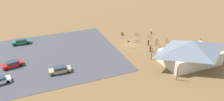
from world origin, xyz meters
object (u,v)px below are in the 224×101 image
Objects in this scene: bicycle_orange_trailside at (185,42)px; lot_sign at (128,43)px; bicycle_yellow_near_sign at (178,41)px; bicycle_teal_yard_right at (179,45)px; car_green_far_end at (21,42)px; bicycle_silver_yard_center at (149,37)px; visitor_crossing_yard at (150,49)px; bicycle_blue_lone_east at (169,46)px; trash_bin at (122,34)px; bicycle_white_edge_south at (159,48)px; bicycle_red_yard_front at (157,44)px; bicycle_purple_yard_left at (137,41)px; visitor_at_bikes at (151,31)px; bicycle_orange_by_bin at (167,40)px; visitor_by_pavilion at (149,42)px; car_red_back_corner at (13,64)px; bicycle_purple_edge_north at (156,40)px; bike_pavilion at (191,51)px; bicycle_green_near_porch at (170,43)px; car_tan_by_curb at (60,70)px; bicycle_black_lone_west at (137,35)px.

lot_sign is at bearing -11.83° from bicycle_orange_trailside.
bicycle_yellow_near_sign is at bearing 171.67° from lot_sign.
lot_sign is 16.28m from bicycle_orange_trailside.
car_green_far_end is at bearing -24.33° from bicycle_teal_yard_right.
bicycle_silver_yard_center is at bearing -45.22° from bicycle_orange_trailside.
visitor_crossing_yard is (-4.29, 4.04, -0.55)m from lot_sign.
lot_sign is 0.48× the size of car_green_far_end.
car_green_far_end is (36.52, -17.05, 0.38)m from bicycle_blue_lone_east.
trash_bin is 0.53× the size of bicycle_white_edge_south.
trash_bin is 0.55× the size of bicycle_yellow_near_sign.
visitor_crossing_yard is at bearing 59.91° from bicycle_silver_yard_center.
bicycle_red_yard_front reaches higher than bicycle_silver_yard_center.
bicycle_red_yard_front is 0.96× the size of bicycle_purple_yard_left.
bicycle_orange_trailside is at bearing 114.92° from visitor_at_bikes.
bicycle_white_edge_south is at bearing -174.83° from visitor_crossing_yard.
bicycle_orange_trailside is (-11.97, 5.62, -0.05)m from bicycle_purple_yard_left.
bicycle_white_edge_south is (-4.51, 12.91, -0.08)m from trash_bin.
bicycle_silver_yard_center is 7.51m from bicycle_blue_lone_east.
lot_sign is 1.36× the size of bicycle_blue_lone_east.
bicycle_orange_by_bin is 6.23m from visitor_by_pavilion.
visitor_at_bikes reaches higher than bicycle_orange_trailside.
visitor_at_bikes is (0.85, -6.80, 0.50)m from bicycle_orange_by_bin.
bicycle_silver_yard_center is 0.83× the size of bicycle_purple_yard_left.
lot_sign is 1.30× the size of bicycle_white_edge_south.
bicycle_red_yard_front is (4.03, 0.95, 0.04)m from bicycle_orange_by_bin.
bicycle_yellow_near_sign is at bearing -41.33° from bicycle_orange_trailside.
visitor_crossing_yard is (7.85, 3.82, 0.50)m from bicycle_orange_by_bin.
trash_bin is at bearing -82.19° from visitor_crossing_yard.
car_red_back_corner is at bearing -7.65° from bicycle_white_edge_south.
bicycle_purple_edge_north is 2.95m from bicycle_silver_yard_center.
visitor_by_pavilion is at bearing 21.36° from bicycle_purple_edge_north.
bicycle_white_edge_south is 6.81m from bicycle_purple_yard_left.
visitor_crossing_yard reaches higher than trash_bin.
bike_pavilion is 10.85× the size of bicycle_green_near_porch.
car_tan_by_curb is at bearing 5.77° from bicycle_yellow_near_sign.
bicycle_black_lone_west is at bearing -81.00° from bike_pavilion.
bicycle_purple_yard_left is at bearing -16.98° from bicycle_orange_by_bin.
bike_pavilion is at bearing 121.22° from visitor_crossing_yard.
car_red_back_corner reaches higher than bicycle_blue_lone_east.
bicycle_blue_lone_east is (-1.05, 4.44, -0.01)m from bicycle_purple_edge_north.
bicycle_orange_trailside is (-8.90, -0.47, -0.02)m from bicycle_white_edge_south.
bicycle_yellow_near_sign is at bearing -169.41° from visitor_crossing_yard.
bicycle_silver_yard_center is 29.16m from car_tan_by_curb.
bike_pavilion is at bearing 90.12° from bicycle_purple_edge_north.
bicycle_green_near_porch reaches higher than bicycle_white_edge_south.
visitor_crossing_yard is (2.70, 0.24, 0.49)m from bicycle_white_edge_south.
visitor_by_pavilion reaches higher than bicycle_yellow_near_sign.
bicycle_green_near_porch is 2.05m from bicycle_blue_lone_east.
car_green_far_end is at bearing -36.24° from bike_pavilion.
trash_bin reaches higher than bicycle_green_near_porch.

